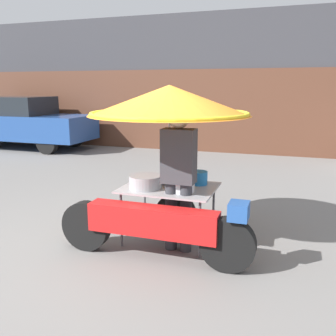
{
  "coord_description": "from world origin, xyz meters",
  "views": [
    {
      "loc": [
        1.85,
        -3.74,
        1.91
      ],
      "look_at": [
        0.42,
        0.45,
        0.95
      ],
      "focal_mm": 40.0,
      "sensor_mm": 36.0,
      "label": 1
    }
  ],
  "objects": [
    {
      "name": "ground_plane",
      "position": [
        0.0,
        0.0,
        0.0
      ],
      "size": [
        36.0,
        36.0,
        0.0
      ],
      "primitive_type": "plane",
      "color": "slate"
    },
    {
      "name": "shopfront_building",
      "position": [
        0.0,
        8.12,
        1.97
      ],
      "size": [
        28.0,
        2.06,
        3.97
      ],
      "color": "#38383D",
      "rests_on": "ground"
    },
    {
      "name": "vendor_motorcycle_cart",
      "position": [
        0.43,
        0.44,
        1.5
      ],
      "size": [
        2.28,
        1.93,
        1.93
      ],
      "color": "black",
      "rests_on": "ground"
    },
    {
      "name": "vendor_person",
      "position": [
        0.62,
        0.25,
        0.94
      ],
      "size": [
        0.38,
        0.22,
        1.67
      ],
      "color": "#2D2D33",
      "rests_on": "ground"
    },
    {
      "name": "parked_car",
      "position": [
        -6.31,
        5.93,
        0.82
      ],
      "size": [
        4.47,
        1.68,
        1.6
      ],
      "color": "black",
      "rests_on": "ground"
    }
  ]
}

